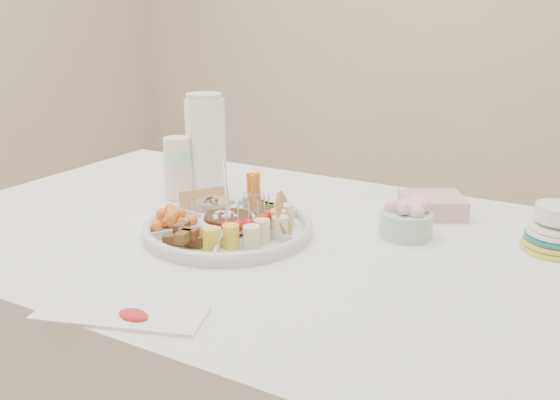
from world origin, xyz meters
The scene contains 15 objects.
dining_table centered at (0.00, 0.00, 0.38)m, with size 1.52×1.02×0.76m, color white.
party_tray centered at (0.00, -0.05, 0.78)m, with size 0.38×0.38×0.04m, color white.
bean_dip centered at (0.00, -0.05, 0.79)m, with size 0.11×0.11×0.04m, color black.
tortillas centered at (0.12, 0.01, 0.80)m, with size 0.11×0.11×0.07m, color #99652C, non-canonical shape.
carrot_cucumber centered at (0.01, 0.08, 0.82)m, with size 0.11×0.11×0.10m, color orange, non-canonical shape.
pita_raisins centered at (-0.11, 0.03, 0.80)m, with size 0.11×0.11×0.06m, color tan, non-canonical shape.
cherries centered at (-0.12, -0.10, 0.79)m, with size 0.12×0.12×0.05m, color orange, non-canonical shape.
granola_chunks centered at (-0.01, -0.18, 0.79)m, with size 0.10×0.10×0.05m, color brown, non-canonical shape.
banana_tomato centered at (0.11, -0.12, 0.82)m, with size 0.11×0.11×0.09m, color #E2E166, non-canonical shape.
cup_stack centered at (-0.27, 0.11, 0.86)m, with size 0.08×0.08×0.21m, color #BCBCBC.
thermos centered at (-0.23, 0.19, 0.90)m, with size 0.11×0.11×0.28m, color white.
flower_bowl centered at (0.36, 0.14, 0.80)m, with size 0.12×0.12×0.09m, color silver.
napkin_stack centered at (0.37, 0.32, 0.78)m, with size 0.15×0.13×0.05m, color #D9A7A9.
plate_stack centered at (0.66, 0.22, 0.80)m, with size 0.14×0.14×0.09m, color gold.
placemat centered at (0.05, -0.45, 0.76)m, with size 0.29×0.10×0.01m, color white.
Camera 1 is at (0.72, -1.10, 1.25)m, focal length 38.00 mm.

